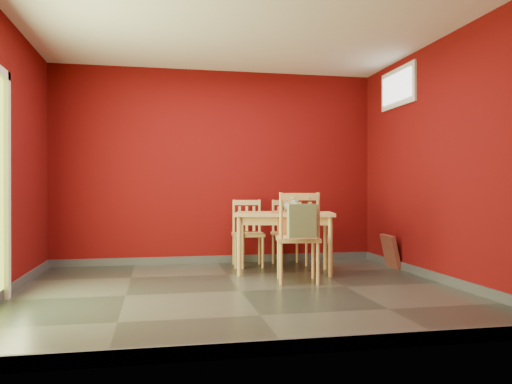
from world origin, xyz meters
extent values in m
plane|color=#2D342D|center=(0.00, 0.00, 0.00)|extent=(4.50, 4.50, 0.00)
plane|color=#5B0909|center=(0.00, 2.00, 1.35)|extent=(4.50, 0.00, 4.50)
plane|color=#5B0909|center=(0.00, -2.00, 1.35)|extent=(4.50, 0.00, 4.50)
plane|color=#5B0909|center=(-2.25, 0.00, 1.35)|extent=(0.00, 4.00, 4.00)
plane|color=#5B0909|center=(2.25, 0.00, 1.35)|extent=(0.00, 4.00, 4.00)
plane|color=white|center=(0.00, 0.00, 2.70)|extent=(4.50, 4.50, 0.00)
cube|color=#3F4244|center=(0.00, 1.99, 0.05)|extent=(4.50, 0.02, 0.10)
cube|color=#3F4244|center=(0.00, -1.99, 0.05)|extent=(4.50, 0.02, 0.10)
cube|color=#3F4244|center=(-2.24, 0.00, 0.05)|extent=(0.03, 4.00, 0.10)
cube|color=#3F4244|center=(2.24, 0.00, 0.05)|extent=(0.03, 4.00, 0.10)
cube|color=white|center=(-2.21, 0.06, 1.06)|extent=(0.06, 0.08, 2.13)
cube|color=white|center=(2.23, 1.00, 2.35)|extent=(0.03, 0.90, 0.50)
cube|color=white|center=(2.21, 1.00, 2.35)|extent=(0.02, 0.76, 0.36)
cube|color=silver|center=(1.60, 1.99, 0.30)|extent=(0.08, 0.02, 0.12)
cube|color=tan|center=(0.71, 1.00, 0.73)|extent=(1.32, 0.95, 0.04)
cube|color=tan|center=(0.71, 1.00, 0.66)|extent=(1.18, 0.81, 0.10)
cylinder|color=tan|center=(0.12, 0.84, 0.35)|extent=(0.06, 0.06, 0.71)
cylinder|color=tan|center=(0.26, 1.40, 0.35)|extent=(0.06, 0.06, 0.71)
cylinder|color=tan|center=(1.17, 0.59, 0.35)|extent=(0.06, 0.06, 0.71)
cylinder|color=tan|center=(1.30, 1.15, 0.35)|extent=(0.06, 0.06, 0.71)
cube|color=#A4512A|center=(0.71, 1.00, 0.75)|extent=(0.44, 0.68, 0.01)
cube|color=#A4512A|center=(0.71, 0.68, 0.59)|extent=(0.30, 0.08, 0.32)
cube|color=tan|center=(0.37, 1.60, 0.42)|extent=(0.45, 0.45, 0.04)
cylinder|color=tan|center=(0.18, 1.44, 0.20)|extent=(0.04, 0.04, 0.41)
cylinder|color=tan|center=(0.20, 1.79, 0.20)|extent=(0.04, 0.04, 0.41)
cylinder|color=tan|center=(0.53, 1.41, 0.20)|extent=(0.04, 0.04, 0.41)
cylinder|color=tan|center=(0.56, 1.76, 0.20)|extent=(0.04, 0.04, 0.41)
cylinder|color=tan|center=(0.20, 1.79, 0.67)|extent=(0.04, 0.04, 0.44)
cylinder|color=tan|center=(0.56, 1.76, 0.67)|extent=(0.04, 0.04, 0.44)
cube|color=tan|center=(0.38, 1.78, 0.85)|extent=(0.38, 0.06, 0.07)
cube|color=tan|center=(0.28, 1.78, 0.63)|extent=(0.04, 0.02, 0.35)
cube|color=tan|center=(0.38, 1.78, 0.63)|extent=(0.04, 0.02, 0.35)
cube|color=tan|center=(0.48, 1.77, 0.63)|extent=(0.04, 0.02, 0.35)
cube|color=tan|center=(0.95, 1.63, 0.42)|extent=(0.45, 0.45, 0.04)
cylinder|color=tan|center=(0.79, 1.43, 0.20)|extent=(0.04, 0.04, 0.40)
cylinder|color=tan|center=(0.76, 1.79, 0.20)|extent=(0.04, 0.04, 0.40)
cylinder|color=tan|center=(1.14, 1.47, 0.20)|extent=(0.04, 0.04, 0.40)
cylinder|color=tan|center=(1.11, 1.82, 0.20)|extent=(0.04, 0.04, 0.40)
cylinder|color=tan|center=(0.76, 1.79, 0.66)|extent=(0.04, 0.04, 0.44)
cylinder|color=tan|center=(1.11, 1.82, 0.66)|extent=(0.04, 0.04, 0.44)
cube|color=tan|center=(0.93, 1.80, 0.85)|extent=(0.38, 0.07, 0.07)
cube|color=tan|center=(0.84, 1.79, 0.62)|extent=(0.04, 0.02, 0.34)
cube|color=tan|center=(0.93, 1.80, 0.62)|extent=(0.04, 0.02, 0.34)
cube|color=tan|center=(1.03, 1.81, 0.62)|extent=(0.04, 0.02, 0.34)
cube|color=tan|center=(0.71, 0.38, 0.48)|extent=(0.54, 0.54, 0.04)
cylinder|color=tan|center=(0.94, 0.54, 0.23)|extent=(0.04, 0.04, 0.45)
cylinder|color=tan|center=(0.87, 0.15, 0.23)|extent=(0.04, 0.04, 0.45)
cylinder|color=tan|center=(0.55, 0.61, 0.23)|extent=(0.04, 0.04, 0.45)
cylinder|color=tan|center=(0.48, 0.22, 0.23)|extent=(0.04, 0.04, 0.45)
cylinder|color=tan|center=(0.87, 0.15, 0.75)|extent=(0.04, 0.04, 0.50)
cylinder|color=tan|center=(0.48, 0.22, 0.75)|extent=(0.04, 0.04, 0.50)
cube|color=tan|center=(0.67, 0.18, 0.95)|extent=(0.42, 0.11, 0.08)
cube|color=tan|center=(0.78, 0.16, 0.70)|extent=(0.04, 0.03, 0.39)
cube|color=tan|center=(0.67, 0.18, 0.70)|extent=(0.04, 0.03, 0.39)
cube|color=tan|center=(0.57, 0.20, 0.70)|extent=(0.04, 0.03, 0.39)
cube|color=#778D5A|center=(0.67, 0.10, 0.70)|extent=(0.30, 0.09, 0.36)
cylinder|color=#778D5A|center=(0.59, 0.16, 0.93)|extent=(0.01, 0.15, 0.01)
cylinder|color=#778D5A|center=(0.76, 0.16, 0.93)|extent=(0.01, 0.15, 0.01)
cube|color=brown|center=(2.19, 1.13, 0.22)|extent=(0.18, 0.44, 0.43)
cube|color=black|center=(2.19, 1.13, 0.22)|extent=(0.12, 0.31, 0.30)
camera|label=1|loc=(-0.82, -4.97, 1.02)|focal=35.00mm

